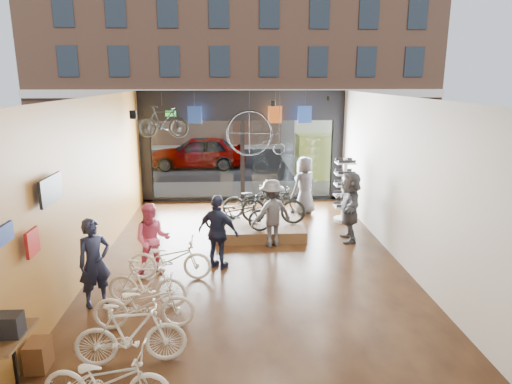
{
  "coord_description": "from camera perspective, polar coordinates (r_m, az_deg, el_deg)",
  "views": [
    {
      "loc": [
        -0.4,
        -9.71,
        4.18
      ],
      "look_at": [
        0.22,
        1.4,
        1.41
      ],
      "focal_mm": 32.0,
      "sensor_mm": 36.0,
      "label": 1
    }
  ],
  "objects": [
    {
      "name": "ground_plane",
      "position": [
        10.59,
        -0.77,
        -9.4
      ],
      "size": [
        7.0,
        12.0,
        0.04
      ],
      "primitive_type": "cube",
      "color": "black",
      "rests_on": "ground"
    },
    {
      "name": "ceiling",
      "position": [
        9.73,
        -0.84,
        11.84
      ],
      "size": [
        7.0,
        12.0,
        0.04
      ],
      "primitive_type": "cube",
      "color": "black",
      "rests_on": "ground"
    },
    {
      "name": "wall_left",
      "position": [
        10.45,
        -20.46,
        0.47
      ],
      "size": [
        0.04,
        12.0,
        3.8
      ],
      "primitive_type": "cube",
      "color": "brown",
      "rests_on": "ground"
    },
    {
      "name": "wall_right",
      "position": [
        10.72,
        18.36,
        0.96
      ],
      "size": [
        0.04,
        12.0,
        3.8
      ],
      "primitive_type": "cube",
      "color": "beige",
      "rests_on": "ground"
    },
    {
      "name": "wall_back",
      "position": [
        4.36,
        2.69,
        -17.6
      ],
      "size": [
        7.0,
        0.04,
        3.8
      ],
      "primitive_type": "cube",
      "color": "beige",
      "rests_on": "ground"
    },
    {
      "name": "storefront",
      "position": [
        15.88,
        -1.71,
        5.71
      ],
      "size": [
        7.0,
        0.26,
        3.8
      ],
      "primitive_type": null,
      "color": "black",
      "rests_on": "ground"
    },
    {
      "name": "exit_sign",
      "position": [
        15.76,
        -10.62,
        9.62
      ],
      "size": [
        0.35,
        0.06,
        0.18
      ],
      "primitive_type": "cube",
      "color": "#198C26",
      "rests_on": "storefront"
    },
    {
      "name": "street_road",
      "position": [
        25.07,
        -2.23,
        4.34
      ],
      "size": [
        30.0,
        18.0,
        0.02
      ],
      "primitive_type": "cube",
      "color": "black",
      "rests_on": "ground"
    },
    {
      "name": "sidewalk_near",
      "position": [
        17.41,
        -1.78,
        0.27
      ],
      "size": [
        30.0,
        2.4,
        0.12
      ],
      "primitive_type": "cube",
      "color": "slate",
      "rests_on": "ground"
    },
    {
      "name": "sidewalk_far",
      "position": [
        29.01,
        -2.37,
        5.79
      ],
      "size": [
        30.0,
        2.0,
        0.12
      ],
      "primitive_type": "cube",
      "color": "slate",
      "rests_on": "ground"
    },
    {
      "name": "opposite_building",
      "position": [
        31.34,
        -2.58,
        19.12
      ],
      "size": [
        26.0,
        5.0,
        14.0
      ],
      "primitive_type": "cube",
      "color": "brown",
      "rests_on": "ground"
    },
    {
      "name": "street_car",
      "position": [
        22.03,
        -7.27,
        4.97
      ],
      "size": [
        4.55,
        1.83,
        1.55
      ],
      "primitive_type": "imported",
      "rotation": [
        0.0,
        0.0,
        -1.57
      ],
      "color": "gray",
      "rests_on": "street_road"
    },
    {
      "name": "box_truck",
      "position": [
        21.26,
        7.44,
        6.37
      ],
      "size": [
        2.39,
        7.17,
        2.82
      ],
      "primitive_type": null,
      "color": "silver",
      "rests_on": "street_road"
    },
    {
      "name": "floor_bike_0",
      "position": [
        6.59,
        -18.11,
        -21.4
      ],
      "size": [
        1.72,
        0.75,
        0.88
      ],
      "primitive_type": "imported",
      "rotation": [
        0.0,
        0.0,
        1.47
      ],
      "color": "silver",
      "rests_on": "ground_plane"
    },
    {
      "name": "floor_bike_1",
      "position": [
        7.33,
        -15.41,
        -16.74
      ],
      "size": [
        1.69,
        0.6,
        0.99
      ],
      "primitive_type": "imported",
      "rotation": [
        0.0,
        0.0,
        1.65
      ],
      "color": "silver",
      "rests_on": "ground_plane"
    },
    {
      "name": "floor_bike_2",
      "position": [
        8.23,
        -13.81,
        -13.42
      ],
      "size": [
        1.74,
        0.65,
        0.9
      ],
      "primitive_type": "imported",
      "rotation": [
        0.0,
        0.0,
        1.6
      ],
      "color": "silver",
      "rests_on": "ground_plane"
    },
    {
      "name": "floor_bike_3",
      "position": [
        8.94,
        -13.49,
        -11.03
      ],
      "size": [
        1.59,
        0.72,
        0.92
      ],
      "primitive_type": "imported",
      "rotation": [
        0.0,
        0.0,
        1.38
      ],
      "color": "silver",
      "rests_on": "ground_plane"
    },
    {
      "name": "floor_bike_4",
      "position": [
        9.97,
        -10.72,
        -8.18
      ],
      "size": [
        1.8,
        0.71,
        0.93
      ],
      "primitive_type": "imported",
      "rotation": [
        0.0,
        0.0,
        1.52
      ],
      "color": "silver",
      "rests_on": "ground_plane"
    },
    {
      "name": "display_platform",
      "position": [
        12.66,
        0.4,
        -4.59
      ],
      "size": [
        2.4,
        1.8,
        0.3
      ],
      "primitive_type": "cube",
      "color": "#4C3319",
      "rests_on": "ground_plane"
    },
    {
      "name": "display_bike_left",
      "position": [
        11.89,
        -2.31,
        -2.77
      ],
      "size": [
        1.79,
        0.77,
        0.91
      ],
      "primitive_type": "imported",
      "rotation": [
        0.0,
        0.0,
        1.48
      ],
      "color": "black",
      "rests_on": "display_platform"
    },
    {
      "name": "display_bike_mid",
      "position": [
        12.49,
        2.16,
        -1.58
      ],
      "size": [
        1.84,
        0.79,
        1.07
      ],
      "primitive_type": "imported",
      "rotation": [
        0.0,
        0.0,
        1.41
      ],
      "color": "black",
      "rests_on": "display_platform"
    },
    {
      "name": "display_bike_right",
      "position": [
        13.15,
        -0.28,
        -0.95
      ],
      "size": [
        1.99,
        1.18,
        0.99
      ],
      "primitive_type": "imported",
      "rotation": [
        0.0,
        0.0,
        1.87
      ],
      "color": "black",
      "rests_on": "display_platform"
    },
    {
      "name": "customer_0",
      "position": [
        9.11,
        -19.53,
        -8.31
      ],
      "size": [
        0.74,
        0.7,
        1.7
      ],
      "primitive_type": "imported",
      "rotation": [
        0.0,
        0.0,
        0.65
      ],
      "color": "#161C33",
      "rests_on": "ground_plane"
    },
    {
      "name": "customer_1",
      "position": [
        10.14,
        -12.83,
        -5.84
      ],
      "size": [
        0.82,
        0.66,
        1.61
      ],
      "primitive_type": "imported",
      "rotation": [
        0.0,
        0.0,
        0.07
      ],
      "color": "#CC4C72",
      "rests_on": "ground_plane"
    },
    {
      "name": "customer_2",
      "position": [
        10.25,
        -4.75,
        -5.05
      ],
      "size": [
        1.07,
        0.83,
        1.7
      ],
      "primitive_type": "imported",
      "rotation": [
        0.0,
        0.0,
        2.65
      ],
      "color": "#161C33",
      "rests_on": "ground_plane"
    },
    {
      "name": "customer_3",
      "position": [
        11.55,
        1.97,
        -2.7
      ],
      "size": [
        1.29,
        1.04,
        1.74
      ],
      "primitive_type": "imported",
      "rotation": [
        0.0,
        0.0,
        3.55
      ],
      "color": "#3F3F44",
      "rests_on": "ground_plane"
    },
    {
      "name": "customer_4",
      "position": [
        14.39,
        6.08,
        0.79
      ],
      "size": [
        1.07,
        0.99,
        1.84
      ],
      "primitive_type": "imported",
      "rotation": [
        0.0,
        0.0,
        3.75
      ],
      "color": "#3F3F44",
      "rests_on": "ground_plane"
    },
    {
      "name": "customer_5",
      "position": [
        12.19,
        11.63,
        -1.8
      ],
      "size": [
        0.71,
        1.77,
        1.86
      ],
      "primitive_type": "imported",
      "rotation": [
        0.0,
        0.0,
        4.62
      ],
      "color": "#3F3F44",
      "rests_on": "ground_plane"
    },
    {
      "name": "sunglasses_rack",
      "position": [
        13.8,
        10.95,
        0.22
      ],
      "size": [
        0.66,
        0.59,
        1.92
      ],
      "primitive_type": null,
      "rotation": [
        0.0,
        0.0,
        0.24
      ],
      "color": "white",
      "rests_on": "ground_plane"
    },
    {
      "name": "wall_merch",
      "position": [
        7.47,
        -26.87,
        -10.32
      ],
      "size": [
        0.4,
        2.4,
        2.6
      ],
      "primitive_type": null,
      "color": "navy",
      "rests_on": "wall_left"
    },
    {
      "name": "penny_farthing",
      "position": [
        14.19,
        0.36,
        7.17
      ],
      "size": [
        1.76,
        0.06,
        1.41
      ],
      "primitive_type": null,
      "color": "black",
      "rests_on": "ceiling"
    },
    {
      "name": "hung_bike",
      "position": [
        14.12,
        -11.59,
        8.59
      ],
      "size": [
        1.63,
        0.69,
        0.95
      ],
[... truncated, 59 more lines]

